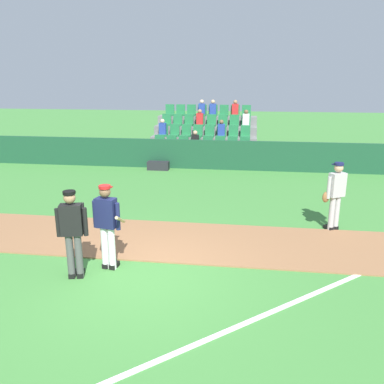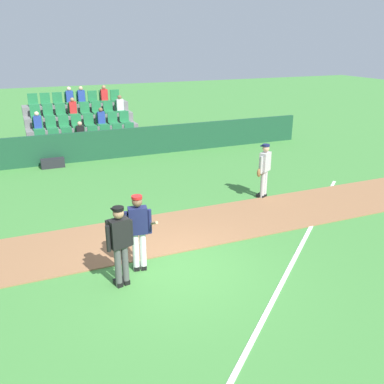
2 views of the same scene
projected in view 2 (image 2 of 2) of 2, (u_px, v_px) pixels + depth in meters
name	position (u px, v px, depth m)	size (l,w,h in m)	color
ground_plane	(173.00, 269.00, 9.44)	(80.00, 80.00, 0.00)	#42843A
infield_dirt_path	(148.00, 235.00, 11.01)	(28.00, 2.41, 0.03)	#936642
foul_line_chalk	(297.00, 253.00, 10.10)	(12.00, 0.10, 0.01)	white
dugout_fence	(92.00, 146.00, 17.59)	(20.00, 0.16, 1.23)	#19472D
stadium_bleachers	(83.00, 132.00, 19.54)	(5.00, 3.80, 2.70)	slate
batter_navy_jersey	(139.00, 230.00, 9.08)	(0.64, 0.80, 1.76)	white
umpire_home_plate	(120.00, 242.00, 8.49)	(0.58, 0.37, 1.76)	#4C4C4C
runner_grey_jersey	(264.00, 169.00, 13.32)	(0.63, 0.43, 1.76)	#B2B2B2
equipment_bag	(53.00, 163.00, 16.74)	(0.90, 0.36, 0.36)	#232328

